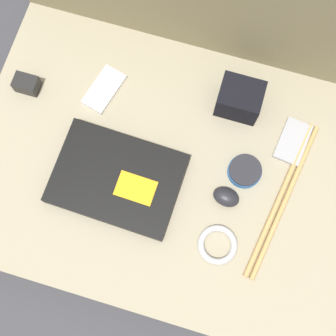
{
  "coord_description": "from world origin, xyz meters",
  "views": [
    {
      "loc": [
        0.08,
        -0.26,
        1.24
      ],
      "look_at": [
        0.0,
        0.0,
        0.18
      ],
      "focal_mm": 50.0,
      "sensor_mm": 36.0,
      "label": 1
    }
  ],
  "objects_px": {
    "computer_mouse": "(226,197)",
    "speaker_puck": "(245,171)",
    "phone_silver": "(104,89)",
    "camera_pouch": "(240,99)",
    "charger_brick": "(27,84)",
    "phone_black": "(293,142)",
    "laptop": "(117,179)"
  },
  "relations": [
    {
      "from": "computer_mouse",
      "to": "speaker_puck",
      "type": "distance_m",
      "value": 0.08
    },
    {
      "from": "speaker_puck",
      "to": "phone_silver",
      "type": "height_order",
      "value": "speaker_puck"
    },
    {
      "from": "camera_pouch",
      "to": "charger_brick",
      "type": "relative_size",
      "value": 1.78
    },
    {
      "from": "camera_pouch",
      "to": "charger_brick",
      "type": "bearing_deg",
      "value": -168.89
    },
    {
      "from": "phone_black",
      "to": "charger_brick",
      "type": "height_order",
      "value": "charger_brick"
    },
    {
      "from": "speaker_puck",
      "to": "phone_silver",
      "type": "xyz_separation_m",
      "value": [
        -0.38,
        0.1,
        -0.01
      ]
    },
    {
      "from": "laptop",
      "to": "phone_silver",
      "type": "bearing_deg",
      "value": 118.25
    },
    {
      "from": "phone_silver",
      "to": "phone_black",
      "type": "xyz_separation_m",
      "value": [
        0.48,
        0.0,
        -0.0
      ]
    },
    {
      "from": "computer_mouse",
      "to": "phone_black",
      "type": "relative_size",
      "value": 0.58
    },
    {
      "from": "camera_pouch",
      "to": "phone_black",
      "type": "bearing_deg",
      "value": -19.76
    },
    {
      "from": "speaker_puck",
      "to": "phone_silver",
      "type": "bearing_deg",
      "value": 164.76
    },
    {
      "from": "phone_silver",
      "to": "laptop",
      "type": "bearing_deg",
      "value": -49.08
    },
    {
      "from": "phone_silver",
      "to": "phone_black",
      "type": "relative_size",
      "value": 1.09
    },
    {
      "from": "speaker_puck",
      "to": "phone_black",
      "type": "bearing_deg",
      "value": 48.29
    },
    {
      "from": "phone_black",
      "to": "phone_silver",
      "type": "bearing_deg",
      "value": -172.25
    },
    {
      "from": "phone_silver",
      "to": "computer_mouse",
      "type": "bearing_deg",
      "value": -11.77
    },
    {
      "from": "laptop",
      "to": "computer_mouse",
      "type": "xyz_separation_m",
      "value": [
        0.26,
        0.03,
        0.0
      ]
    },
    {
      "from": "laptop",
      "to": "computer_mouse",
      "type": "distance_m",
      "value": 0.26
    },
    {
      "from": "speaker_puck",
      "to": "laptop",
      "type": "bearing_deg",
      "value": -159.95
    },
    {
      "from": "speaker_puck",
      "to": "camera_pouch",
      "type": "xyz_separation_m",
      "value": [
        -0.06,
        0.16,
        0.03
      ]
    },
    {
      "from": "laptop",
      "to": "camera_pouch",
      "type": "relative_size",
      "value": 2.93
    },
    {
      "from": "charger_brick",
      "to": "phone_black",
      "type": "bearing_deg",
      "value": 3.95
    },
    {
      "from": "laptop",
      "to": "phone_black",
      "type": "distance_m",
      "value": 0.43
    },
    {
      "from": "laptop",
      "to": "phone_black",
      "type": "bearing_deg",
      "value": 30.99
    },
    {
      "from": "charger_brick",
      "to": "computer_mouse",
      "type": "bearing_deg",
      "value": -13.8
    },
    {
      "from": "computer_mouse",
      "to": "camera_pouch",
      "type": "xyz_separation_m",
      "value": [
        -0.03,
        0.23,
        0.03
      ]
    },
    {
      "from": "computer_mouse",
      "to": "camera_pouch",
      "type": "bearing_deg",
      "value": 105.42
    },
    {
      "from": "speaker_puck",
      "to": "phone_silver",
      "type": "relative_size",
      "value": 0.63
    },
    {
      "from": "phone_black",
      "to": "charger_brick",
      "type": "bearing_deg",
      "value": -168.36
    },
    {
      "from": "speaker_puck",
      "to": "phone_silver",
      "type": "distance_m",
      "value": 0.4
    },
    {
      "from": "laptop",
      "to": "camera_pouch",
      "type": "xyz_separation_m",
      "value": [
        0.22,
        0.26,
        0.03
      ]
    },
    {
      "from": "computer_mouse",
      "to": "phone_silver",
      "type": "relative_size",
      "value": 0.54
    }
  ]
}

